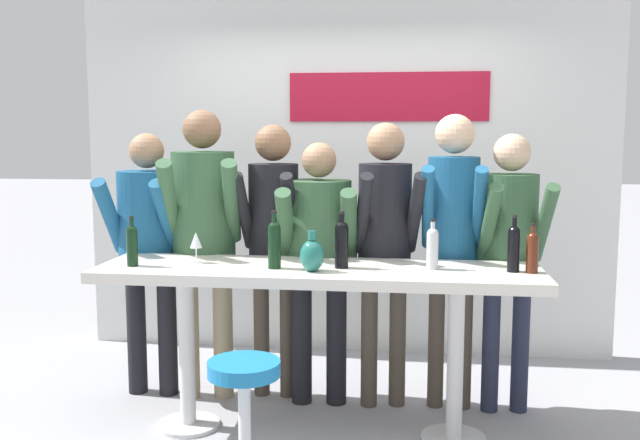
# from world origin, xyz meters

# --- Properties ---
(ground_plane) EXTENTS (40.00, 40.00, 0.00)m
(ground_plane) POSITION_xyz_m (0.00, 0.00, 0.00)
(ground_plane) COLOR #9E9EA3
(back_wall) EXTENTS (4.05, 0.12, 2.88)m
(back_wall) POSITION_xyz_m (0.00, 1.61, 1.45)
(back_wall) COLOR silver
(back_wall) RESTS_ON ground_plane
(tasting_table) EXTENTS (2.45, 0.64, 0.96)m
(tasting_table) POSITION_xyz_m (0.00, 0.00, 0.83)
(tasting_table) COLOR silver
(tasting_table) RESTS_ON ground_plane
(bar_stool) EXTENTS (0.36, 0.36, 0.64)m
(bar_stool) POSITION_xyz_m (-0.26, -0.68, 0.42)
(bar_stool) COLOR silver
(bar_stool) RESTS_ON ground_plane
(person_far_left) EXTENTS (0.47, 0.55, 1.70)m
(person_far_left) POSITION_xyz_m (-1.15, 0.48, 1.05)
(person_far_left) COLOR black
(person_far_left) RESTS_ON ground_plane
(person_left) EXTENTS (0.53, 0.64, 1.84)m
(person_left) POSITION_xyz_m (-0.78, 0.46, 1.14)
(person_left) COLOR gray
(person_left) RESTS_ON ground_plane
(person_center_left) EXTENTS (0.39, 0.52, 1.75)m
(person_center_left) POSITION_xyz_m (-0.35, 0.54, 1.10)
(person_center_left) COLOR #473D33
(person_center_left) RESTS_ON ground_plane
(person_center) EXTENTS (0.49, 0.57, 1.64)m
(person_center) POSITION_xyz_m (-0.05, 0.45, 1.01)
(person_center) COLOR black
(person_center) RESTS_ON ground_plane
(person_center_right) EXTENTS (0.45, 0.57, 1.76)m
(person_center_right) POSITION_xyz_m (0.35, 0.46, 1.11)
(person_center_right) COLOR #473D33
(person_center_right) RESTS_ON ground_plane
(person_right) EXTENTS (0.38, 0.53, 1.81)m
(person_right) POSITION_xyz_m (0.76, 0.48, 1.15)
(person_right) COLOR #473D33
(person_right) RESTS_ON ground_plane
(person_far_right) EXTENTS (0.43, 0.54, 1.69)m
(person_far_right) POSITION_xyz_m (1.09, 0.46, 1.06)
(person_far_right) COLOR #23283D
(person_far_right) RESTS_ON ground_plane
(wine_bottle_0) EXTENTS (0.06, 0.06, 0.31)m
(wine_bottle_0) POSITION_xyz_m (1.05, 0.00, 1.10)
(wine_bottle_0) COLOR black
(wine_bottle_0) RESTS_ON tasting_table
(wine_bottle_1) EXTENTS (0.07, 0.07, 0.32)m
(wine_bottle_1) POSITION_xyz_m (-0.23, -0.07, 1.11)
(wine_bottle_1) COLOR black
(wine_bottle_1) RESTS_ON tasting_table
(wine_bottle_2) EXTENTS (0.06, 0.06, 0.28)m
(wine_bottle_2) POSITION_xyz_m (-1.03, -0.10, 1.09)
(wine_bottle_2) COLOR black
(wine_bottle_2) RESTS_ON tasting_table
(wine_bottle_3) EXTENTS (0.06, 0.06, 0.28)m
(wine_bottle_3) POSITION_xyz_m (0.62, 0.02, 1.09)
(wine_bottle_3) COLOR #B7BCC1
(wine_bottle_3) RESTS_ON tasting_table
(wine_bottle_4) EXTENTS (0.08, 0.08, 0.31)m
(wine_bottle_4) POSITION_xyz_m (0.13, -0.01, 1.11)
(wine_bottle_4) COLOR black
(wine_bottle_4) RESTS_ON tasting_table
(wine_bottle_5) EXTENTS (0.06, 0.06, 0.27)m
(wine_bottle_5) POSITION_xyz_m (1.15, -0.02, 1.08)
(wine_bottle_5) COLOR #4C1E0F
(wine_bottle_5) RESTS_ON tasting_table
(wine_glass_0) EXTENTS (0.07, 0.07, 0.18)m
(wine_glass_0) POSITION_xyz_m (-0.70, 0.04, 1.09)
(wine_glass_0) COLOR silver
(wine_glass_0) RESTS_ON tasting_table
(decorative_vase) EXTENTS (0.13, 0.13, 0.22)m
(decorative_vase) POSITION_xyz_m (-0.02, -0.12, 1.05)
(decorative_vase) COLOR #1E665B
(decorative_vase) RESTS_ON tasting_table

